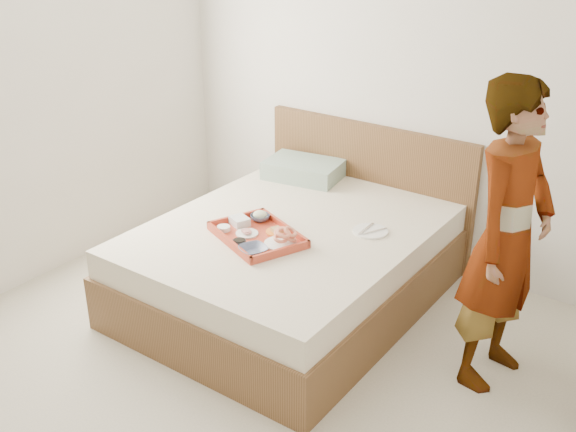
% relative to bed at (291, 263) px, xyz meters
% --- Properties ---
extents(ground, '(3.50, 4.00, 0.01)m').
position_rel_bed_xyz_m(ground, '(0.14, -1.00, -0.27)').
color(ground, beige).
rests_on(ground, ground).
extents(wall_back, '(3.50, 0.01, 2.60)m').
position_rel_bed_xyz_m(wall_back, '(0.14, 1.00, 1.04)').
color(wall_back, silver).
rests_on(wall_back, ground).
extents(bed, '(1.65, 2.00, 0.53)m').
position_rel_bed_xyz_m(bed, '(0.00, 0.00, 0.00)').
color(bed, brown).
rests_on(bed, ground).
extents(headboard, '(1.65, 0.06, 0.95)m').
position_rel_bed_xyz_m(headboard, '(0.00, 0.97, 0.21)').
color(headboard, brown).
rests_on(headboard, ground).
extents(pillow, '(0.59, 0.45, 0.13)m').
position_rel_bed_xyz_m(pillow, '(-0.40, 0.73, 0.33)').
color(pillow, '#97A79A').
rests_on(pillow, bed).
extents(tray, '(0.67, 0.59, 0.05)m').
position_rel_bed_xyz_m(tray, '(-0.06, -0.26, 0.29)').
color(tray, '#B9422B').
rests_on(tray, bed).
extents(prawn_plate, '(0.25, 0.25, 0.01)m').
position_rel_bed_xyz_m(prawn_plate, '(0.11, -0.27, 0.29)').
color(prawn_plate, white).
rests_on(prawn_plate, tray).
extents(navy_bowl_big, '(0.21, 0.21, 0.04)m').
position_rel_bed_xyz_m(navy_bowl_big, '(0.05, -0.44, 0.30)').
color(navy_bowl_big, '#161D4B').
rests_on(navy_bowl_big, tray).
extents(sauce_dish, '(0.11, 0.11, 0.03)m').
position_rel_bed_xyz_m(sauce_dish, '(-0.08, -0.41, 0.30)').
color(sauce_dish, black).
rests_on(sauce_dish, tray).
extents(meat_plate, '(0.18, 0.18, 0.01)m').
position_rel_bed_xyz_m(meat_plate, '(-0.13, -0.28, 0.29)').
color(meat_plate, white).
rests_on(meat_plate, tray).
extents(bread_plate, '(0.18, 0.18, 0.01)m').
position_rel_bed_xyz_m(bread_plate, '(0.00, -0.15, 0.29)').
color(bread_plate, orange).
rests_on(bread_plate, tray).
extents(salad_bowl, '(0.16, 0.16, 0.04)m').
position_rel_bed_xyz_m(salad_bowl, '(-0.19, -0.07, 0.30)').
color(salad_bowl, '#161D4B').
rests_on(salad_bowl, tray).
extents(plastic_tub, '(0.14, 0.13, 0.05)m').
position_rel_bed_xyz_m(plastic_tub, '(-0.25, -0.20, 0.31)').
color(plastic_tub, silver).
rests_on(plastic_tub, tray).
extents(cheese_round, '(0.11, 0.11, 0.03)m').
position_rel_bed_xyz_m(cheese_round, '(-0.28, -0.32, 0.29)').
color(cheese_round, white).
rests_on(cheese_round, tray).
extents(dinner_plate, '(0.27, 0.27, 0.01)m').
position_rel_bed_xyz_m(dinner_plate, '(0.45, 0.22, 0.27)').
color(dinner_plate, white).
rests_on(dinner_plate, bed).
extents(person, '(0.48, 0.65, 1.66)m').
position_rel_bed_xyz_m(person, '(1.33, 0.02, 0.57)').
color(person, silver).
rests_on(person, ground).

